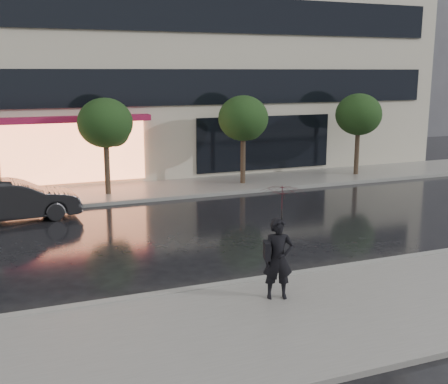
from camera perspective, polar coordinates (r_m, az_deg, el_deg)
ground at (r=15.15m, az=6.79°, el=-7.19°), size 120.00×120.00×0.00m
sidewalk_near at (r=12.58m, az=14.02°, el=-11.34°), size 60.00×4.50×0.12m
sidewalk_far at (r=24.30m, az=-4.81°, el=0.39°), size 60.00×3.50×0.12m
curb_near at (r=14.31m, az=8.73°, el=-8.13°), size 60.00×0.25×0.14m
curb_far at (r=22.67m, az=-3.51°, el=-0.43°), size 60.00×0.25×0.14m
bg_building_right at (r=52.30m, az=17.84°, el=14.88°), size 12.00×12.00×16.00m
tree_mid_west at (r=22.99m, az=-11.84°, el=6.72°), size 2.20×2.20×3.99m
tree_mid_east at (r=24.75m, az=2.07°, el=7.33°), size 2.20×2.20×3.99m
tree_far_east at (r=27.72m, az=13.58°, el=7.52°), size 2.20×2.20×3.99m
parked_car at (r=20.34m, az=-20.46°, el=-0.82°), size 4.34×1.74×1.40m
pedestrian_with_umbrella at (r=12.10m, az=5.77°, el=-3.35°), size 1.26×1.27×2.53m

